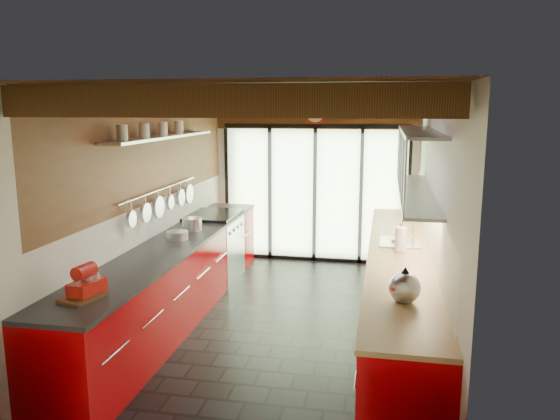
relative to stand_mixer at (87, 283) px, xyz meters
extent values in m
plane|color=black|center=(1.27, 1.89, -1.03)|extent=(5.50, 5.50, 0.00)
plane|color=silver|center=(1.27, 4.64, 0.27)|extent=(3.20, 0.00, 3.20)
plane|color=silver|center=(1.27, -0.86, 0.27)|extent=(3.20, 0.00, 3.20)
plane|color=silver|center=(-0.33, 1.89, 0.27)|extent=(0.00, 5.50, 5.50)
plane|color=silver|center=(2.87, 1.89, 0.27)|extent=(0.00, 5.50, 5.50)
plane|color=#472814|center=(1.27, 1.89, 1.57)|extent=(5.50, 5.50, 0.00)
cube|color=#593316|center=(1.27, -0.36, 1.45)|extent=(3.14, 0.14, 0.22)
cube|color=#593316|center=(1.27, 0.54, 1.45)|extent=(3.14, 0.14, 0.22)
cube|color=#593316|center=(1.27, 1.44, 1.45)|extent=(3.14, 0.14, 0.22)
cube|color=#593316|center=(1.27, 2.34, 1.45)|extent=(3.14, 0.14, 0.22)
cube|color=#593316|center=(1.27, 3.24, 1.45)|extent=(3.14, 0.14, 0.22)
cube|color=#593316|center=(1.27, 4.14, 1.45)|extent=(3.14, 0.14, 0.22)
cube|color=brown|center=(1.27, 4.60, 1.32)|extent=(3.14, 0.06, 0.50)
plane|color=brown|center=(-0.30, 2.09, 0.95)|extent=(0.00, 4.90, 4.90)
plane|color=#C6EAAD|center=(1.27, 4.62, 0.05)|extent=(2.90, 0.00, 2.90)
cube|color=black|center=(-0.18, 4.61, 0.05)|extent=(0.05, 0.04, 2.15)
cube|color=black|center=(2.72, 4.61, 0.05)|extent=(0.05, 0.04, 2.15)
cube|color=black|center=(1.27, 4.58, 0.05)|extent=(0.06, 0.05, 2.15)
cube|color=black|center=(1.27, 4.58, 1.12)|extent=(2.90, 0.05, 0.06)
cylinder|color=red|center=(1.27, 4.56, 1.32)|extent=(0.34, 0.04, 0.34)
cylinder|color=beige|center=(1.27, 4.54, 1.32)|extent=(0.28, 0.02, 0.28)
cube|color=#B10207|center=(0.00, 1.89, -0.59)|extent=(0.65, 5.00, 0.88)
cube|color=black|center=(0.00, 1.89, -0.13)|extent=(0.68, 5.00, 0.04)
cube|color=silver|center=(0.00, 3.34, -0.59)|extent=(0.66, 0.90, 0.90)
cube|color=black|center=(0.00, 3.34, -0.10)|extent=(0.65, 0.90, 0.06)
cube|color=#B10207|center=(2.55, 1.89, -0.59)|extent=(0.65, 5.00, 0.88)
cube|color=tan|center=(2.55, 1.89, -0.13)|extent=(0.68, 5.00, 0.04)
cube|color=white|center=(2.22, 2.29, -0.59)|extent=(0.02, 0.60, 0.84)
cube|color=silver|center=(2.55, 2.29, -0.10)|extent=(0.45, 0.52, 0.02)
cylinder|color=silver|center=(2.69, 2.29, 0.07)|extent=(0.02, 0.02, 0.34)
torus|color=silver|center=(2.63, 2.29, 0.24)|extent=(0.14, 0.02, 0.14)
plane|color=silver|center=(2.53, 2.19, 0.82)|extent=(0.00, 3.00, 3.00)
cube|color=#9EA0A5|center=(2.70, 2.19, 0.49)|extent=(0.34, 3.00, 0.03)
cube|color=#9EA0A5|center=(2.70, 2.19, 1.16)|extent=(0.34, 3.00, 0.03)
cylinder|color=silver|center=(-0.27, 2.19, 0.44)|extent=(0.02, 2.20, 0.02)
cube|color=silver|center=(-0.18, 2.09, 1.07)|extent=(0.28, 2.60, 0.03)
cylinder|color=silver|center=(-0.23, 1.29, 0.26)|extent=(0.04, 0.18, 0.18)
cylinder|color=silver|center=(-0.23, 1.64, 0.26)|extent=(0.04, 0.22, 0.22)
cylinder|color=silver|center=(-0.23, 1.99, 0.26)|extent=(0.04, 0.26, 0.26)
cylinder|color=silver|center=(-0.23, 2.34, 0.26)|extent=(0.04, 0.18, 0.18)
cylinder|color=silver|center=(-0.23, 2.69, 0.26)|extent=(0.04, 0.22, 0.22)
cylinder|color=silver|center=(-0.23, 2.99, 0.26)|extent=(0.04, 0.26, 0.26)
cube|color=red|center=(0.00, -0.01, -0.04)|extent=(0.22, 0.33, 0.13)
cylinder|color=red|center=(0.00, -0.03, 0.11)|extent=(0.15, 0.21, 0.12)
cylinder|color=silver|center=(0.00, 0.05, 0.00)|extent=(0.17, 0.17, 0.13)
cylinder|color=silver|center=(0.00, 2.47, -0.03)|extent=(0.27, 0.27, 0.16)
cylinder|color=silver|center=(0.00, 1.96, -0.06)|extent=(0.28, 0.28, 0.10)
cube|color=brown|center=(0.00, -0.09, -0.09)|extent=(0.30, 0.37, 0.03)
sphere|color=silver|center=(2.54, 0.35, 0.02)|extent=(0.29, 0.29, 0.25)
cone|color=black|center=(2.54, 0.35, 0.16)|extent=(0.11, 0.11, 0.07)
cylinder|color=silver|center=(2.54, 0.49, 0.03)|extent=(0.04, 0.10, 0.05)
cylinder|color=white|center=(2.54, 1.89, 0.02)|extent=(0.14, 0.14, 0.26)
cylinder|color=silver|center=(2.54, 1.89, 0.18)|extent=(0.03, 0.03, 0.05)
imported|color=silver|center=(2.54, 2.00, -0.02)|extent=(0.08, 0.08, 0.17)
imported|color=silver|center=(2.54, 2.33, -0.09)|extent=(0.23, 0.23, 0.05)
camera|label=1|loc=(2.36, -3.88, 1.41)|focal=35.00mm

